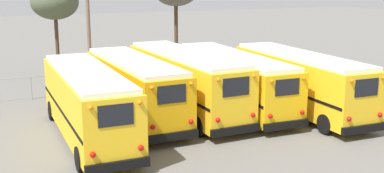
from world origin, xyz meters
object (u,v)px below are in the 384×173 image
at_px(school_bus_1, 134,87).
at_px(school_bus_2, 185,80).
at_px(school_bus_4, 299,81).
at_px(bare_tree_1, 55,2).
at_px(utility_pole, 88,12).
at_px(school_bus_3, 233,79).
at_px(school_bus_0, 87,101).

distance_m(school_bus_1, school_bus_2, 2.88).
bearing_deg(school_bus_4, school_bus_1, 165.22).
xyz_separation_m(school_bus_2, bare_tree_1, (-4.68, 12.86, 3.70)).
xyz_separation_m(utility_pole, bare_tree_1, (-1.80, 2.61, 0.59)).
relative_size(school_bus_3, bare_tree_1, 1.61).
bearing_deg(school_bus_0, utility_pole, 76.93).
xyz_separation_m(school_bus_0, school_bus_3, (8.64, 2.00, -0.07)).
bearing_deg(school_bus_4, school_bus_3, 142.57).
bearing_deg(school_bus_3, school_bus_0, -166.99).
bearing_deg(school_bus_2, school_bus_0, -159.34).
bearing_deg(school_bus_3, school_bus_2, 176.50).
height_order(school_bus_2, school_bus_4, school_bus_2).
bearing_deg(school_bus_1, school_bus_4, -14.78).
bearing_deg(school_bus_0, school_bus_4, -1.03).
xyz_separation_m(school_bus_0, school_bus_1, (2.88, 2.07, -0.02)).
relative_size(school_bus_1, bare_tree_1, 1.46).
distance_m(school_bus_3, bare_tree_1, 15.55).
height_order(school_bus_3, school_bus_4, school_bus_4).
relative_size(school_bus_3, school_bus_4, 1.05).
relative_size(school_bus_0, school_bus_4, 0.98).
height_order(school_bus_4, utility_pole, utility_pole).
height_order(school_bus_2, school_bus_3, school_bus_2).
bearing_deg(school_bus_1, bare_tree_1, 97.92).
xyz_separation_m(school_bus_1, school_bus_3, (5.76, -0.07, -0.05)).
bearing_deg(school_bus_3, school_bus_1, 179.26).
relative_size(school_bus_3, utility_pole, 1.16).
bearing_deg(bare_tree_1, school_bus_4, -55.57).
bearing_deg(school_bus_1, utility_pole, 90.00).
distance_m(school_bus_1, utility_pole, 10.83).
xyz_separation_m(school_bus_2, school_bus_3, (2.88, -0.18, -0.13)).
relative_size(school_bus_2, school_bus_4, 1.03).
height_order(school_bus_3, bare_tree_1, bare_tree_1).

